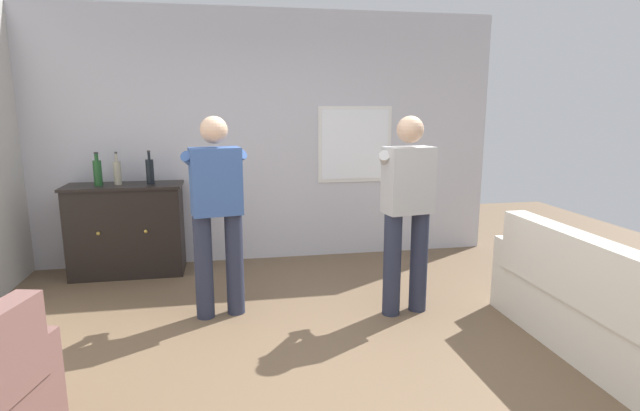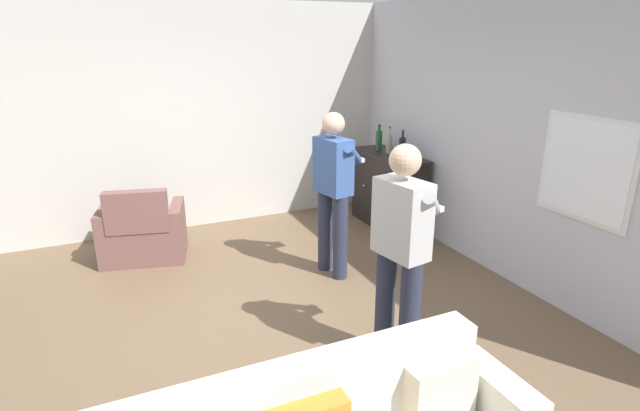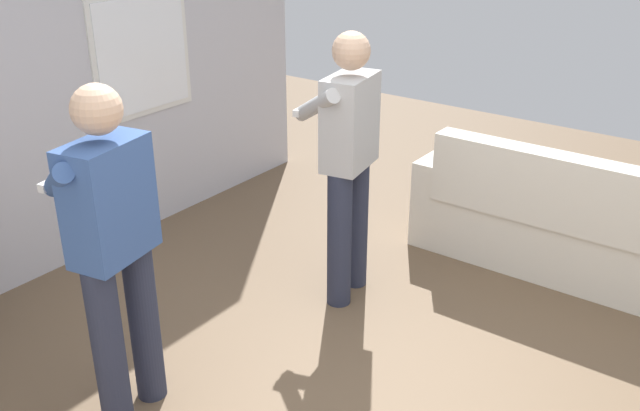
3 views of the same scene
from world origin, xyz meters
The scene contains 10 objects.
ground centered at (0.00, 0.00, 0.00)m, with size 10.40×10.40×0.00m, color brown.
wall_back_with_window centered at (0.02, 2.66, 1.40)m, with size 5.20×0.15×2.80m.
wall_side_left centered at (-2.66, 0.00, 1.40)m, with size 0.12×5.20×2.80m, color beige.
armchair centered at (-1.79, -0.71, 0.29)m, with size 0.83×1.01×0.85m.
sideboard_cabinet centered at (-1.56, 2.30, 0.48)m, with size 1.17×0.49×0.96m.
bottle_wine_green centered at (-1.79, 2.27, 1.10)m, with size 0.08×0.08×0.34m.
bottle_liquor_amber centered at (-1.61, 2.31, 1.09)m, with size 0.08×0.08×0.34m.
bottle_spirits_clear centered at (-1.29, 2.30, 1.10)m, with size 0.08×0.08×0.35m.
person_standing_left centered at (-0.60, 1.05, 0.94)m, with size 0.55×0.51×1.68m.
person_standing_right centered at (0.97, 0.82, 0.94)m, with size 0.55×0.51×1.68m.
Camera 2 is at (3.69, -1.05, 2.33)m, focal length 28.00 mm.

